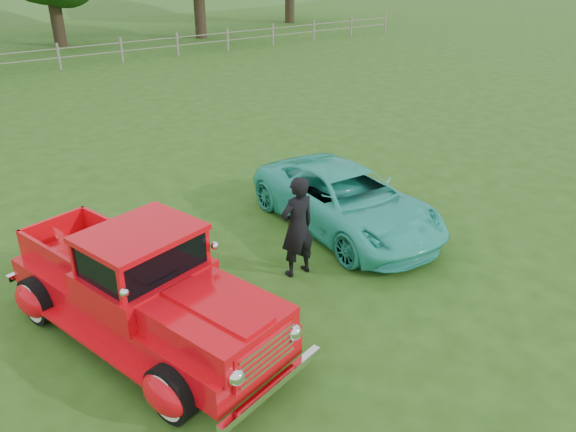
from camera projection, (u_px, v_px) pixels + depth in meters
ground at (276, 328)px, 8.54m from camera, size 140.00×140.00×0.00m
red_pickup at (144, 290)px, 8.03m from camera, size 3.13×5.26×1.78m
teal_sedan at (346, 200)px, 11.29m from camera, size 2.32×4.59×1.25m
man at (297, 227)px, 9.57m from camera, size 0.67×0.44×1.83m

